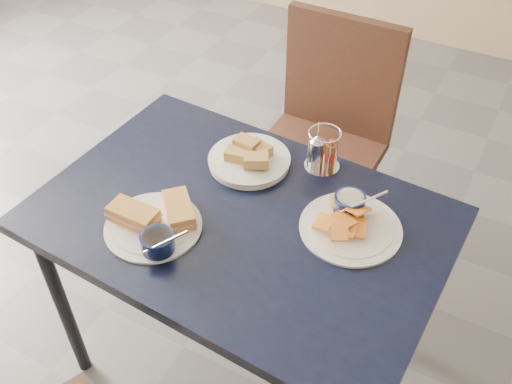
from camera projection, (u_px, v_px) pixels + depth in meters
The scene contains 7 objects.
ground at pixel (226, 288), 2.37m from camera, with size 6.00×6.00×0.00m, color #525156.
dining_table at pixel (241, 232), 1.67m from camera, with size 1.20×0.83×0.75m.
chair_far at pixel (327, 126), 2.26m from camera, with size 0.47×0.45×0.98m.
sandwich_plate at pixel (156, 222), 1.57m from camera, with size 0.30×0.28×0.12m.
plantain_plate at pixel (350, 219), 1.59m from camera, with size 0.29×0.29×0.12m.
bread_basket at pixel (249, 159), 1.78m from camera, with size 0.25×0.25×0.07m.
condiment_caddy at pixel (322, 152), 1.75m from camera, with size 0.11×0.11×0.14m.
Camera 1 is at (0.80, -1.24, 1.90)m, focal length 40.00 mm.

